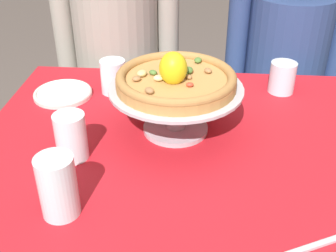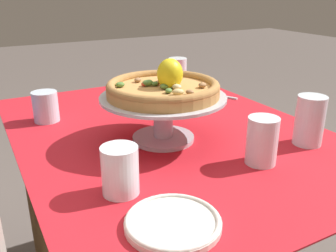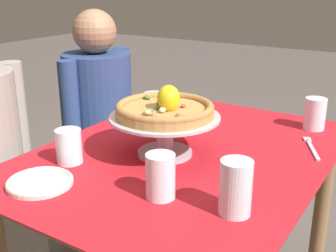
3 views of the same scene
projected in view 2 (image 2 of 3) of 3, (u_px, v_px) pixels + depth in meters
dining_table at (167, 166)px, 1.15m from camera, size 1.14×0.85×0.74m
pizza_stand at (163, 110)px, 1.01m from camera, size 0.34×0.34×0.13m
pizza at (164, 87)px, 0.98m from camera, size 0.30×0.30×0.10m
water_glass_front_right at (177, 74)px, 1.58m from camera, size 0.08×0.08×0.12m
water_glass_back_right at (46, 108)px, 1.17m from camera, size 0.08×0.08×0.10m
water_glass_side_left at (262, 144)px, 0.89m from camera, size 0.08×0.08×0.12m
water_glass_front_left at (309, 124)px, 0.99m from camera, size 0.08×0.08×0.14m
water_glass_back_left at (120, 174)px, 0.76m from camera, size 0.08×0.08×0.10m
side_plate at (173, 222)px, 0.67m from camera, size 0.18×0.18×0.02m
dinner_fork at (211, 94)px, 1.46m from camera, size 0.18×0.10×0.01m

